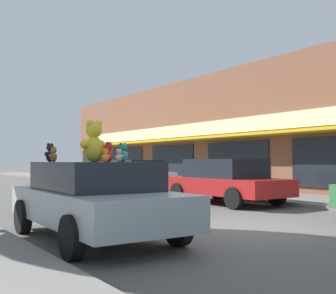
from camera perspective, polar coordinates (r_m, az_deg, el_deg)
The scene contains 14 objects.
ground_plane at distance 9.43m, azimuth 9.68°, elevation -10.77°, with size 260.00×260.00×0.00m, color #514F4C.
storefront_row at distance 27.72m, azimuth 15.53°, elevation 1.45°, with size 14.81×32.76×6.12m.
plush_art_car at distance 8.02m, azimuth -9.95°, elevation -6.78°, with size 2.18×4.52×1.44m.
teddy_bear_giant at distance 8.02m, azimuth -10.02°, elevation 0.70°, with size 0.60×0.42×0.79m.
teddy_bear_purple at distance 8.96m, azimuth -9.60°, elevation -0.82°, with size 0.28×0.24×0.38m.
teddy_bear_orange at distance 6.84m, azimuth -8.45°, elevation -1.12°, with size 0.14×0.17×0.23m.
teddy_bear_cream at distance 7.76m, azimuth -6.65°, elevation -1.16°, with size 0.14×0.19×0.25m.
teddy_bear_red at distance 7.97m, azimuth -8.06°, elevation -0.70°, with size 0.28×0.24×0.38m.
teddy_bear_brown at distance 8.21m, azimuth -15.25°, elevation -1.02°, with size 0.21×0.17×0.28m.
teddy_bear_green at distance 8.21m, azimuth -8.13°, elevation -1.02°, with size 0.22×0.18×0.30m.
teddy_bear_teal at distance 8.37m, azimuth -6.15°, elevation -0.77°, with size 0.29×0.19×0.38m.
teddy_bear_black at distance 8.84m, azimuth -15.70°, elevation -0.77°, with size 0.28×0.24×0.38m.
parked_car_far_center at distance 14.57m, azimuth 7.73°, elevation -4.47°, with size 2.12×4.63×1.52m.
parked_car_far_right at distance 19.65m, azimuth -4.76°, elevation -3.79°, with size 2.11×4.33×1.51m.
Camera 1 is at (-6.52, -6.65, 1.45)m, focal length 45.00 mm.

